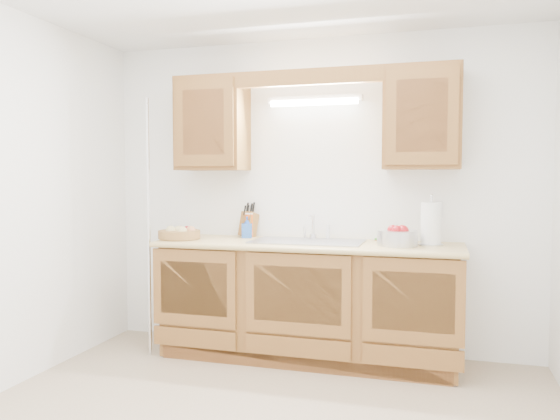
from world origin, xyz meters
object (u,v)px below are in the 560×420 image
(fruit_basket, at_px, (179,233))
(knife_block, at_px, (249,224))
(apple_bowl, at_px, (397,237))
(paper_towel, at_px, (431,224))

(fruit_basket, bearing_deg, knife_block, 32.68)
(apple_bowl, bearing_deg, paper_towel, 20.48)
(knife_block, xyz_separation_m, apple_bowl, (1.23, -0.27, -0.04))
(paper_towel, bearing_deg, fruit_basket, -176.27)
(knife_block, bearing_deg, paper_towel, 10.87)
(knife_block, xyz_separation_m, paper_towel, (1.46, -0.18, 0.05))
(fruit_basket, bearing_deg, paper_towel, 3.73)
(fruit_basket, distance_m, apple_bowl, 1.71)
(fruit_basket, relative_size, knife_block, 1.34)
(fruit_basket, height_order, apple_bowl, apple_bowl)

